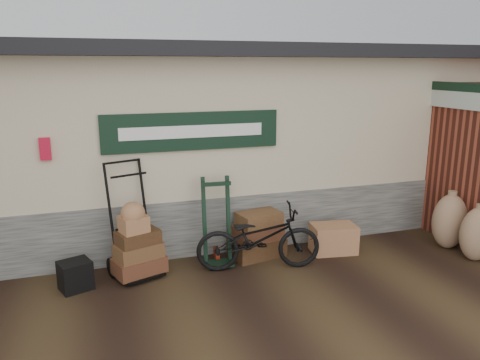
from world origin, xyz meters
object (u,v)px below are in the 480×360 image
Objects in this scene: porter_trolley at (131,218)px; black_trunk at (75,275)px; suitcase_stack at (257,234)px; wicker_hamper at (333,238)px; green_barrow at (217,222)px; bicycle at (259,235)px.

porter_trolley is 1.03m from black_trunk.
porter_trolley reaches higher than suitcase_stack.
porter_trolley is at bearing -178.52° from suitcase_stack.
porter_trolley is at bearing 176.71° from wicker_hamper.
wicker_hamper is (1.20, -0.23, -0.13)m from suitcase_stack.
green_barrow is at bearing 175.46° from wicker_hamper.
wicker_hamper is 3.86m from black_trunk.
suitcase_stack is at bearing -6.37° from bicycle.
bicycle is at bearing -32.67° from green_barrow.
bicycle is at bearing -170.22° from wicker_hamper.
porter_trolley is 1.81m from bicycle.
black_trunk is at bearing 97.80° from bicycle.
green_barrow is 2.07m from black_trunk.
black_trunk is (-2.66, -0.32, -0.16)m from suitcase_stack.
suitcase_stack is 1.23m from wicker_hamper.
porter_trolley reaches higher than green_barrow.
green_barrow reaches higher than wicker_hamper.
green_barrow reaches higher than suitcase_stack.
wicker_hamper reaches higher than black_trunk.
black_trunk is (-2.00, -0.24, -0.46)m from green_barrow.
porter_trolley is at bearing -177.47° from green_barrow.
green_barrow is 0.65m from bicycle.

